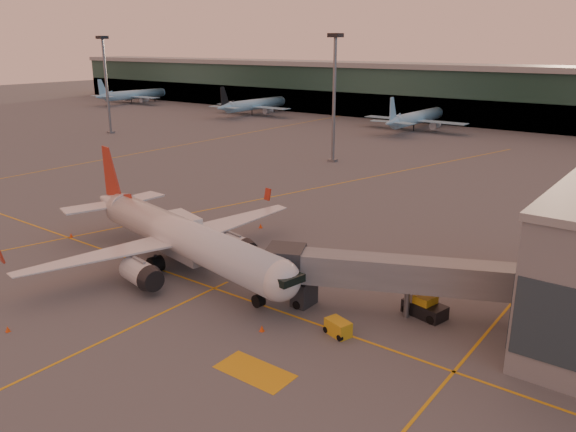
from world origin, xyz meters
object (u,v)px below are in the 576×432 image
Objects in this scene: main_airplane at (179,236)px; catering_truck at (184,230)px; gpu_cart at (338,328)px; pushback_tug at (425,307)px.

main_airplane is 6.02m from catering_truck.
gpu_cart is (25.72, -6.44, -1.80)m from catering_truck.
pushback_tug reaches higher than gpu_cart.
main_airplane is 21.99m from gpu_cart.
main_airplane is 26.79m from pushback_tug.
main_airplane is at bearing -168.53° from gpu_cart.
catering_truck is (-4.04, 4.29, -1.23)m from main_airplane.
catering_truck is at bearing 144.00° from main_airplane.
catering_truck is 2.33× the size of gpu_cart.
catering_truck is 1.43× the size of pushback_tug.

